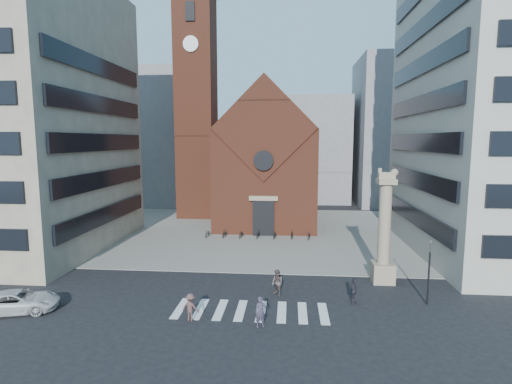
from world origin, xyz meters
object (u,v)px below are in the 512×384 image
lion_column (384,238)px  pedestrian_2 (354,291)px  pedestrian_1 (277,283)px  pedestrian_0 (261,312)px  scooter_0 (208,233)px  traffic_light (429,271)px  white_car (17,302)px

lion_column → pedestrian_2: bearing=-122.8°
pedestrian_1 → pedestrian_0: bearing=-52.2°
lion_column → scooter_0: bearing=141.9°
pedestrian_0 → pedestrian_1: 4.82m
traffic_light → pedestrian_0: traffic_light is taller
lion_column → traffic_light: bearing=-63.5°
traffic_light → pedestrian_2: bearing=-175.3°
traffic_light → white_car: bearing=-172.5°
pedestrian_0 → scooter_0: (-7.42, 20.72, -0.43)m
pedestrian_0 → pedestrian_2: 6.92m
traffic_light → pedestrian_1: size_ratio=2.35×
lion_column → pedestrian_1: lion_column is taller
lion_column → pedestrian_1: bearing=-157.0°
pedestrian_1 → scooter_0: (-8.22, 15.97, -0.46)m
white_car → scooter_0: (7.93, 20.04, -0.22)m
white_car → pedestrian_1: 16.66m
white_car → pedestrian_2: pedestrian_2 is taller
lion_column → traffic_light: size_ratio=2.02×
lion_column → pedestrian_1: (-7.89, -3.34, -2.54)m
pedestrian_0 → scooter_0: 22.01m
lion_column → white_car: (-24.04, -7.41, -2.78)m
lion_column → pedestrian_0: bearing=-137.0°
pedestrian_1 → pedestrian_2: size_ratio=1.02×
pedestrian_0 → pedestrian_1: bearing=66.9°
pedestrian_0 → pedestrian_1: size_ratio=0.97×
traffic_light → pedestrian_0: 11.52m
scooter_0 → white_car: bearing=-104.9°
traffic_light → white_car: (-26.03, -3.41, -1.61)m
pedestrian_0 → scooter_0: bearing=96.2°
white_car → pedestrian_2: bearing=-98.3°
pedestrian_0 → pedestrian_2: bearing=18.7°
pedestrian_0 → white_car: bearing=163.9°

